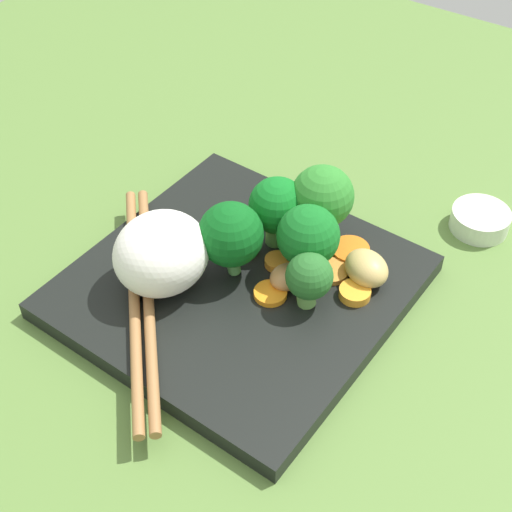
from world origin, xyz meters
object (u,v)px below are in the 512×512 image
carrot_slice_2 (244,245)px  chopstick_pair (141,297)px  sauce_cup (480,220)px  rice_mound (161,253)px  broccoli_floret_3 (308,236)px  square_plate (239,287)px

carrot_slice_2 → chopstick_pair: size_ratio=0.14×
chopstick_pair → sauce_cup: bearing=101.5°
rice_mound → carrot_slice_2: bearing=-23.2°
broccoli_floret_3 → sauce_cup: broccoli_floret_3 is taller
broccoli_floret_3 → chopstick_pair: 13.48cm
broccoli_floret_3 → chopstick_pair: broccoli_floret_3 is taller
square_plate → chopstick_pair: size_ratio=1.22×
square_plate → sauce_cup: (18.09, -12.83, 0.12)cm
square_plate → rice_mound: bearing=126.5°
rice_mound → broccoli_floret_3: bearing=-48.8°
square_plate → sauce_cup: size_ratio=4.71×
carrot_slice_2 → broccoli_floret_3: bearing=-83.2°
square_plate → carrot_slice_2: bearing=28.0°
rice_mound → sauce_cup: size_ratio=1.49×
rice_mound → broccoli_floret_3: (7.36, -8.40, 0.43)cm
rice_mound → carrot_slice_2: 7.84cm
sauce_cup → rice_mound: bearing=140.9°
chopstick_pair → broccoli_floret_3: bearing=96.8°
chopstick_pair → rice_mound: bearing=132.9°
rice_mound → chopstick_pair: (-2.52, 0.22, -2.70)cm
broccoli_floret_3 → sauce_cup: 17.30cm
broccoli_floret_3 → carrot_slice_2: (-0.66, 5.53, -3.33)cm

